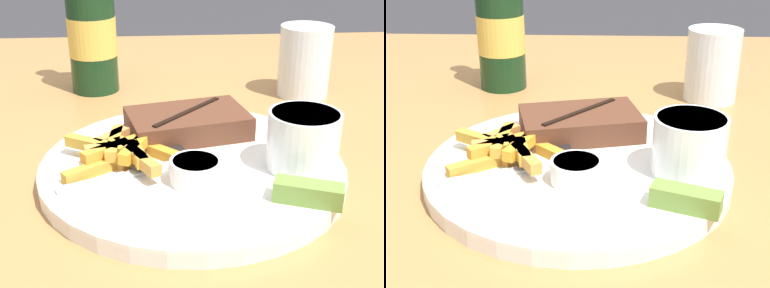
% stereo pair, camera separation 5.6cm
% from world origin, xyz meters
% --- Properties ---
extents(dining_table, '(1.18, 1.30, 0.74)m').
position_xyz_m(dining_table, '(0.00, 0.00, 0.67)').
color(dining_table, '#A87542').
rests_on(dining_table, ground_plane).
extents(dinner_plate, '(0.32, 0.32, 0.02)m').
position_xyz_m(dinner_plate, '(0.00, 0.00, 0.75)').
color(dinner_plate, white).
rests_on(dinner_plate, dining_table).
extents(steak_portion, '(0.15, 0.11, 0.03)m').
position_xyz_m(steak_portion, '(0.00, 0.07, 0.77)').
color(steak_portion, '#512D1E').
rests_on(steak_portion, dinner_plate).
extents(fries_pile, '(0.13, 0.11, 0.02)m').
position_xyz_m(fries_pile, '(-0.07, 0.00, 0.77)').
color(fries_pile, gold).
rests_on(fries_pile, dinner_plate).
extents(coleslaw_cup, '(0.07, 0.07, 0.06)m').
position_xyz_m(coleslaw_cup, '(0.11, -0.02, 0.79)').
color(coleslaw_cup, white).
rests_on(coleslaw_cup, dinner_plate).
extents(dipping_sauce_cup, '(0.05, 0.05, 0.02)m').
position_xyz_m(dipping_sauce_cup, '(0.00, -0.05, 0.77)').
color(dipping_sauce_cup, silver).
rests_on(dipping_sauce_cup, dinner_plate).
extents(pickle_spear, '(0.07, 0.04, 0.02)m').
position_xyz_m(pickle_spear, '(0.10, -0.09, 0.77)').
color(pickle_spear, olive).
rests_on(pickle_spear, dinner_plate).
extents(fork_utensil, '(0.13, 0.06, 0.00)m').
position_xyz_m(fork_utensil, '(-0.08, -0.03, 0.76)').
color(fork_utensil, '#B7B7BC').
rests_on(fork_utensil, dinner_plate).
extents(knife_utensil, '(0.07, 0.16, 0.01)m').
position_xyz_m(knife_utensil, '(-0.02, 0.04, 0.76)').
color(knife_utensil, '#B7B7BC').
rests_on(knife_utensil, dinner_plate).
extents(beer_bottle, '(0.07, 0.07, 0.25)m').
position_xyz_m(beer_bottle, '(-0.13, 0.30, 0.83)').
color(beer_bottle, '#143319').
rests_on(beer_bottle, dining_table).
extents(drinking_glass, '(0.08, 0.08, 0.10)m').
position_xyz_m(drinking_glass, '(0.19, 0.25, 0.79)').
color(drinking_glass, silver).
rests_on(drinking_glass, dining_table).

